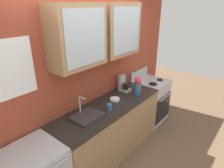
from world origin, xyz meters
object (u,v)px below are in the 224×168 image
Objects in this scene: coffee_maker at (124,85)px; vase at (138,86)px; bowl_stack at (115,100)px; stove_range at (150,100)px; cup_near_sink at (109,107)px; sink_faucet at (87,116)px.

vase is at bearing -86.93° from coffee_maker.
vase is at bearing -13.06° from bowl_stack.
cup_near_sink is (-1.45, -0.09, 0.50)m from stove_range.
stove_range is at bearing -13.27° from coffee_maker.
stove_range is 1.54m from cup_near_sink.
sink_faucet is at bearing 179.02° from stove_range.
cup_near_sink reaches higher than bowl_stack.
sink_faucet is 0.60m from bowl_stack.
vase is (-0.72, -0.12, 0.62)m from stove_range.
cup_near_sink is at bearing -161.17° from bowl_stack.
sink_faucet is 2.60× the size of bowl_stack.
stove_range is 0.94m from coffee_maker.
sink_faucet is 1.11m from vase.
stove_range is at bearing 9.26° from vase.
bowl_stack is at bearing -3.36° from sink_faucet.
vase is at bearing -2.57° from cup_near_sink.
coffee_maker reaches higher than cup_near_sink.
coffee_maker is (0.48, 0.18, 0.07)m from bowl_stack.
coffee_maker is at bearing 20.60° from bowl_stack.
sink_faucet is 1.09m from coffee_maker.
coffee_maker reaches higher than bowl_stack.
cup_near_sink is at bearing 177.43° from vase.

